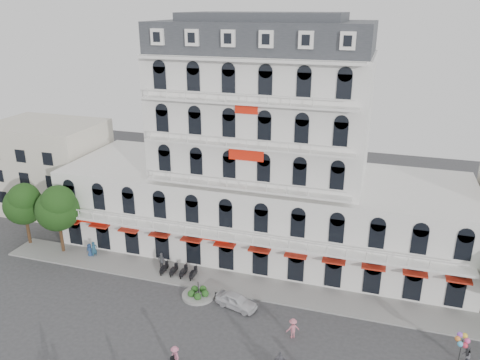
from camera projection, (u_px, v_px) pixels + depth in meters
The scene contains 15 objects.
ground at pixel (205, 342), 39.06m from camera, with size 120.00×120.00×0.00m, color #38383A.
sidewalk at pixel (237, 284), 47.08m from camera, with size 53.00×4.00×0.16m, color gray.
main_building at pixel (262, 164), 51.66m from camera, with size 45.00×15.00×25.80m.
flank_building_west at pixel (51, 166), 63.20m from camera, with size 14.00×10.00×12.00m, color beige.
traffic_island at pixel (198, 294), 45.17m from camera, with size 3.20×3.20×1.60m.
parked_scooter_row at pixel (179, 276), 48.70m from camera, with size 4.40×1.80×1.10m, color black, non-canonical shape.
tree_west_outer at pixel (24, 202), 53.34m from camera, with size 4.50×4.48×7.76m.
tree_west_inner at pixel (57, 207), 51.38m from camera, with size 4.76×4.76×8.25m.
parked_car at pixel (236, 301), 43.40m from camera, with size 1.63×4.04×1.38m, color silver.
rider_center at pixel (175, 358), 35.70m from camera, with size 1.32×1.30×2.21m.
pedestrian_left at pixel (90, 250), 52.14m from camera, with size 0.78×0.51×1.60m, color navy.
pedestrian_mid at pixel (162, 261), 49.61m from camera, with size 1.13×0.47×1.93m, color #5C5D64.
pedestrian_right at pixel (293, 328), 39.36m from camera, with size 1.18×0.68×1.83m, color #C26776.
pedestrian_far at pixel (94, 250), 51.91m from camera, with size 0.70×0.46×1.92m, color navy.
balloon_vendor at pixel (465, 350), 36.39m from camera, with size 1.40×1.31×2.45m.
Camera 1 is at (12.28, -29.49, 26.42)m, focal length 35.00 mm.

